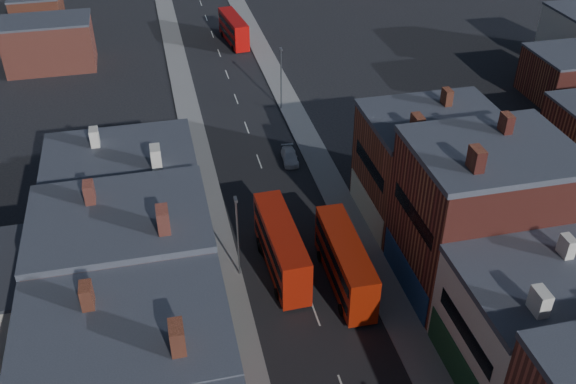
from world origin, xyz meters
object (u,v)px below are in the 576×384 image
bus_1 (345,262)px  bus_2 (234,29)px  bus_0 (281,247)px  car_2 (275,255)px  car_3 (290,157)px

bus_1 → bus_2: (-0.39, 56.77, -0.20)m
bus_0 → bus_1: bearing=-34.4°
bus_0 → bus_1: bus_0 is taller
bus_0 → bus_1: 5.69m
bus_1 → bus_2: bearing=91.1°
bus_1 → car_2: (-5.11, 4.36, -1.88)m
bus_1 → bus_2: bus_1 is taller
bus_0 → bus_2: (4.39, 53.68, -0.24)m
bus_2 → car_3: 36.24m
bus_1 → car_3: 20.66m
car_2 → bus_2: bearing=76.9°
car_2 → car_3: 17.01m
bus_2 → car_3: bus_2 is taller
bus_0 → car_3: bus_0 is taller
car_2 → car_3: size_ratio=1.08×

